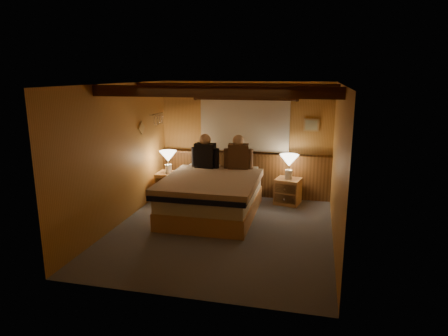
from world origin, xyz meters
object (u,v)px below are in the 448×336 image
(lamp_left, at_px, (168,158))
(bed, at_px, (212,195))
(person_left, at_px, (205,154))
(person_right, at_px, (238,155))
(nightstand_left, at_px, (171,186))
(lamp_right, at_px, (289,162))
(nightstand_right, at_px, (288,191))
(duffel_bag, at_px, (198,190))

(lamp_left, bearing_deg, bed, -31.71)
(person_left, bearing_deg, person_right, 8.97)
(nightstand_left, xyz_separation_m, lamp_left, (-0.02, -0.03, 0.61))
(lamp_right, bearing_deg, nightstand_right, 107.11)
(person_right, bearing_deg, person_left, 177.44)
(nightstand_left, distance_m, duffel_bag, 0.59)
(person_left, height_order, person_right, same)
(duffel_bag, bearing_deg, lamp_right, 1.46)
(bed, height_order, person_left, person_left)
(person_right, height_order, duffel_bag, person_right)
(person_right, bearing_deg, duffel_bag, 162.28)
(lamp_right, bearing_deg, duffel_bag, -178.42)
(nightstand_right, bearing_deg, lamp_right, -60.89)
(nightstand_right, relative_size, lamp_left, 1.20)
(duffel_bag, bearing_deg, nightstand_right, 1.92)
(lamp_right, bearing_deg, person_right, -167.82)
(nightstand_right, height_order, person_right, person_right)
(nightstand_left, bearing_deg, bed, -35.74)
(nightstand_left, bearing_deg, person_right, -0.24)
(bed, xyz_separation_m, lamp_left, (-1.10, 0.68, 0.52))
(lamp_left, xyz_separation_m, person_right, (1.43, 0.09, 0.11))
(nightstand_right, distance_m, person_left, 1.82)
(nightstand_right, xyz_separation_m, lamp_left, (-2.40, -0.31, 0.64))
(nightstand_right, bearing_deg, duffel_bag, -165.97)
(bed, xyz_separation_m, nightstand_right, (1.31, 0.99, -0.12))
(person_left, bearing_deg, lamp_right, 13.35)
(nightstand_left, relative_size, person_right, 0.82)
(nightstand_left, height_order, person_right, person_right)
(duffel_bag, bearing_deg, bed, -59.65)
(bed, xyz_separation_m, duffel_bag, (-0.54, 0.92, -0.20))
(bed, relative_size, nightstand_right, 3.91)
(nightstand_right, relative_size, person_right, 0.78)
(person_right, bearing_deg, nightstand_right, 5.59)
(nightstand_left, bearing_deg, nightstand_right, 4.30)
(bed, xyz_separation_m, nightstand_left, (-1.08, 0.71, -0.09))
(lamp_right, xyz_separation_m, duffel_bag, (-1.86, -0.05, -0.69))
(nightstand_right, height_order, lamp_right, lamp_right)
(lamp_left, relative_size, duffel_bag, 0.82)
(nightstand_left, distance_m, lamp_left, 0.61)
(bed, xyz_separation_m, lamp_right, (1.31, 0.97, 0.48))
(lamp_left, bearing_deg, lamp_right, 6.99)
(person_left, relative_size, duffel_bag, 1.26)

